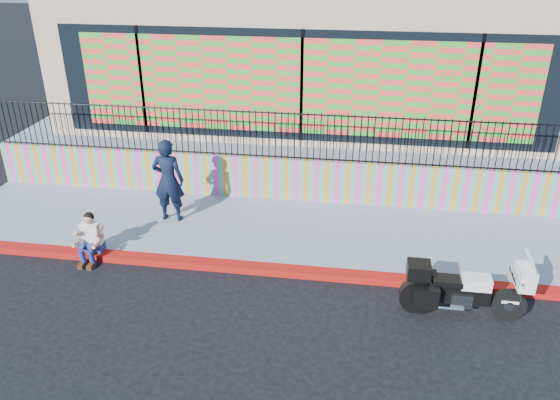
# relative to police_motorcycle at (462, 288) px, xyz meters

# --- Properties ---
(ground) EXTENTS (90.00, 90.00, 0.00)m
(ground) POSITION_rel_police_motorcycle_xyz_m (-3.50, 0.85, -0.58)
(ground) COLOR black
(ground) RESTS_ON ground
(red_curb) EXTENTS (16.00, 0.30, 0.15)m
(red_curb) POSITION_rel_police_motorcycle_xyz_m (-3.50, 0.85, -0.50)
(red_curb) COLOR #A60F0B
(red_curb) RESTS_ON ground
(sidewalk) EXTENTS (16.00, 3.00, 0.15)m
(sidewalk) POSITION_rel_police_motorcycle_xyz_m (-3.50, 2.50, -0.50)
(sidewalk) COLOR gray
(sidewalk) RESTS_ON ground
(mural_wall) EXTENTS (16.00, 0.20, 1.10)m
(mural_wall) POSITION_rel_police_motorcycle_xyz_m (-3.50, 4.10, 0.12)
(mural_wall) COLOR #FF4396
(mural_wall) RESTS_ON sidewalk
(metal_fence) EXTENTS (15.80, 0.04, 1.20)m
(metal_fence) POSITION_rel_police_motorcycle_xyz_m (-3.50, 4.10, 1.27)
(metal_fence) COLOR black
(metal_fence) RESTS_ON mural_wall
(elevated_platform) EXTENTS (16.00, 10.00, 1.25)m
(elevated_platform) POSITION_rel_police_motorcycle_xyz_m (-3.50, 9.20, 0.05)
(elevated_platform) COLOR gray
(elevated_platform) RESTS_ON ground
(storefront_building) EXTENTS (14.00, 8.06, 4.00)m
(storefront_building) POSITION_rel_police_motorcycle_xyz_m (-3.50, 8.98, 2.67)
(storefront_building) COLOR tan
(storefront_building) RESTS_ON elevated_platform
(police_motorcycle) EXTENTS (2.21, 0.73, 1.38)m
(police_motorcycle) POSITION_rel_police_motorcycle_xyz_m (0.00, 0.00, 0.00)
(police_motorcycle) COLOR black
(police_motorcycle) RESTS_ON ground
(police_officer) EXTENTS (0.75, 0.50, 2.01)m
(police_officer) POSITION_rel_police_motorcycle_xyz_m (-6.32, 2.57, 0.58)
(police_officer) COLOR black
(police_officer) RESTS_ON sidewalk
(seated_man) EXTENTS (0.54, 0.71, 1.06)m
(seated_man) POSITION_rel_police_motorcycle_xyz_m (-7.48, 0.74, -0.13)
(seated_man) COLOR navy
(seated_man) RESTS_ON ground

